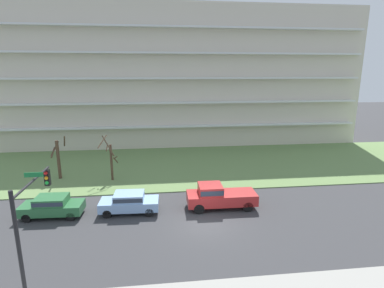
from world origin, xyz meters
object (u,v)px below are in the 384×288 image
at_px(tree_far_left, 58,158).
at_px(pickup_red_center_left, 218,196).
at_px(sedan_green_center_right, 52,205).
at_px(traffic_signal_mast, 31,213).
at_px(sedan_blue_near_left, 129,202).
at_px(tree_left, 111,159).

distance_m(tree_far_left, pickup_red_center_left, 16.69).
xyz_separation_m(sedan_green_center_right, traffic_signal_mast, (1.73, -7.53, 2.99)).
distance_m(tree_far_left, sedan_blue_near_left, 11.31).
height_order(tree_left, sedan_green_center_right, tree_left).
height_order(tree_far_left, traffic_signal_mast, traffic_signal_mast).
distance_m(sedan_blue_near_left, pickup_red_center_left, 6.89).
height_order(tree_far_left, sedan_green_center_right, tree_far_left).
relative_size(tree_far_left, tree_left, 0.96).
relative_size(tree_far_left, traffic_signal_mast, 0.79).
bearing_deg(sedan_green_center_right, pickup_red_center_left, -177.90).
xyz_separation_m(sedan_blue_near_left, sedan_green_center_right, (-5.62, -0.00, 0.00)).
bearing_deg(traffic_signal_mast, tree_far_left, 102.91).
relative_size(tree_far_left, sedan_green_center_right, 1.00).
bearing_deg(sedan_blue_near_left, tree_far_left, -45.68).
height_order(tree_left, pickup_red_center_left, tree_left).
relative_size(sedan_blue_near_left, sedan_green_center_right, 1.00).
bearing_deg(traffic_signal_mast, pickup_red_center_left, 34.98).
bearing_deg(pickup_red_center_left, tree_left, -37.18).
relative_size(pickup_red_center_left, traffic_signal_mast, 0.96).
relative_size(tree_left, sedan_blue_near_left, 1.05).
bearing_deg(sedan_blue_near_left, sedan_green_center_right, 2.27).
bearing_deg(sedan_green_center_right, traffic_signal_mast, 105.04).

